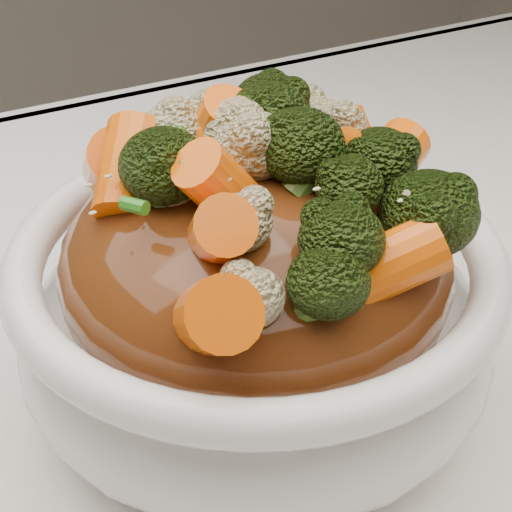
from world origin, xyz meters
TOP-DOWN VIEW (x-y plane):
  - tablecloth at (0.00, 0.00)m, footprint 1.20×0.80m
  - bowl at (0.01, 0.01)m, footprint 0.25×0.25m
  - sauce_base at (0.01, 0.01)m, footprint 0.20×0.20m
  - carrots at (0.01, 0.01)m, footprint 0.20×0.20m
  - broccoli at (0.01, 0.01)m, footprint 0.20×0.20m
  - cauliflower at (0.01, 0.01)m, footprint 0.20×0.20m
  - scallions at (0.01, 0.01)m, footprint 0.15×0.15m
  - sesame_seeds at (0.01, 0.01)m, footprint 0.18×0.18m

SIDE VIEW (x-z plane):
  - tablecloth at x=0.00m, z-range 0.71..0.75m
  - bowl at x=0.01m, z-range 0.75..0.84m
  - sauce_base at x=0.01m, z-range 0.78..0.88m
  - cauliflower at x=0.01m, z-range 0.87..0.91m
  - broccoli at x=0.01m, z-range 0.87..0.91m
  - carrots at x=0.01m, z-range 0.86..0.92m
  - scallions at x=0.01m, z-range 0.88..0.90m
  - sesame_seeds at x=0.01m, z-range 0.89..0.90m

